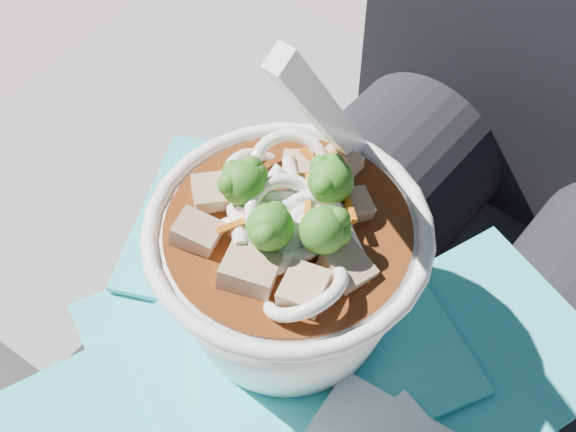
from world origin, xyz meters
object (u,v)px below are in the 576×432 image
Objects in this scene: person_body at (435,289)px; udon_bowl at (288,259)px; lap at (357,393)px; stone_ledge at (420,419)px; plastic_bag at (300,368)px.

udon_bowl is (-0.04, -0.11, 0.12)m from person_body.
lap is 0.15m from udon_bowl.
plastic_bag is (-0.02, -0.19, 0.39)m from stone_ledge.
person_body reaches higher than plastic_bag.
udon_bowl is at bearing -153.83° from lap.
person_body is 0.17m from udon_bowl.
udon_bowl is (-0.04, -0.17, 0.45)m from stone_ledge.
udon_bowl is at bearing -111.02° from person_body.
person_body is at bearing 90.00° from lap.
udon_bowl is at bearing -104.30° from stone_ledge.
plastic_bag is at bearing -97.15° from person_body.
stone_ledge is at bearing 90.00° from lap.
person_body is at bearing 82.85° from plastic_bag.
udon_bowl is at bearing 142.00° from plastic_bag.
stone_ledge is 0.34m from lap.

